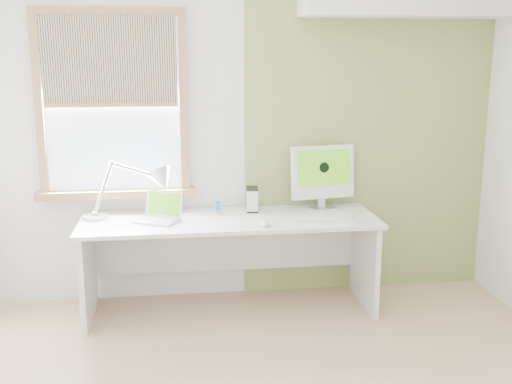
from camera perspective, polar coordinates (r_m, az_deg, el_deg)
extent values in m
cube|color=white|center=(4.80, -1.11, 5.36)|extent=(4.00, 0.02, 2.60)
cube|color=white|center=(1.46, 14.90, -12.81)|extent=(4.00, 0.02, 2.60)
cube|color=#879D4B|center=(4.99, 10.46, 5.43)|extent=(2.00, 0.02, 2.60)
cube|color=#8C603E|center=(4.81, -19.66, 7.64)|extent=(0.06, 0.06, 1.42)
cube|color=#8C603E|center=(4.70, -6.82, 8.18)|extent=(0.06, 0.06, 1.42)
cube|color=#8C603E|center=(4.72, -13.76, 16.20)|extent=(1.00, 0.06, 0.06)
cube|color=#8C603E|center=(4.81, -12.93, -0.16)|extent=(1.20, 0.14, 0.06)
cube|color=#D1E2F9|center=(4.75, -13.30, 7.97)|extent=(1.00, 0.01, 1.30)
cube|color=beige|center=(4.69, -13.56, 11.89)|extent=(0.98, 0.02, 0.65)
cube|color=#8C603E|center=(4.70, -13.35, 7.93)|extent=(0.98, 0.03, 0.03)
cube|color=silver|center=(4.53, -2.47, -2.66)|extent=(2.20, 0.70, 0.03)
cube|color=silver|center=(4.67, -15.47, -7.33)|extent=(0.04, 0.64, 0.70)
cube|color=silver|center=(4.84, 10.13, -6.36)|extent=(0.04, 0.64, 0.70)
cube|color=silver|center=(4.91, -2.77, -4.65)|extent=(2.08, 0.02, 0.48)
cylinder|color=silver|center=(4.67, -14.88, -2.27)|extent=(0.23, 0.23, 0.03)
sphere|color=silver|center=(4.66, -14.89, -2.04)|extent=(0.07, 0.07, 0.05)
cylinder|color=silver|center=(4.63, -14.12, 0.28)|extent=(0.17, 0.09, 0.38)
sphere|color=silver|center=(4.62, -13.34, 2.63)|extent=(0.06, 0.06, 0.05)
cylinder|color=silver|center=(4.65, -11.22, 2.03)|extent=(0.34, 0.10, 0.15)
sphere|color=silver|center=(4.69, -9.15, 1.44)|extent=(0.05, 0.05, 0.04)
cone|color=silver|center=(4.71, -8.77, 1.10)|extent=(0.31, 0.31, 0.23)
cube|color=silver|center=(4.48, -9.23, -2.67)|extent=(0.36, 0.33, 0.02)
cube|color=#B2B5B7|center=(4.48, -9.23, -2.56)|extent=(0.28, 0.24, 0.00)
cube|color=silver|center=(4.54, -8.59, -1.08)|extent=(0.29, 0.20, 0.19)
cube|color=#4D9115|center=(4.54, -8.63, -1.10)|extent=(0.25, 0.17, 0.16)
cylinder|color=silver|center=(4.64, -3.60, -1.97)|extent=(0.08, 0.08, 0.02)
cube|color=silver|center=(4.63, -3.61, -1.26)|extent=(0.05, 0.02, 0.10)
cube|color=#194C99|center=(4.62, -3.59, -1.28)|extent=(0.04, 0.01, 0.07)
cube|color=silver|center=(4.71, -0.36, -0.69)|extent=(0.10, 0.15, 0.19)
cube|color=black|center=(4.69, -0.36, 0.35)|extent=(0.10, 0.15, 0.01)
cube|color=black|center=(4.73, -0.35, -1.71)|extent=(0.10, 0.15, 0.01)
cube|color=silver|center=(4.83, 6.26, -1.47)|extent=(0.21, 0.19, 0.01)
cube|color=silver|center=(4.84, 6.15, -0.38)|extent=(0.06, 0.03, 0.17)
cube|color=white|center=(4.79, 6.25, 1.88)|extent=(0.51, 0.17, 0.42)
cube|color=#4D9115|center=(4.76, 6.40, 2.31)|extent=(0.44, 0.10, 0.28)
cylinder|color=black|center=(4.76, 6.41, 2.30)|extent=(0.08, 0.02, 0.08)
cube|color=white|center=(4.49, 6.21, -2.55)|extent=(0.47, 0.17, 0.02)
cube|color=white|center=(4.49, 6.21, -2.43)|extent=(0.43, 0.14, 0.00)
ellipsoid|color=white|center=(4.32, 0.81, -2.97)|extent=(0.08, 0.12, 0.03)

